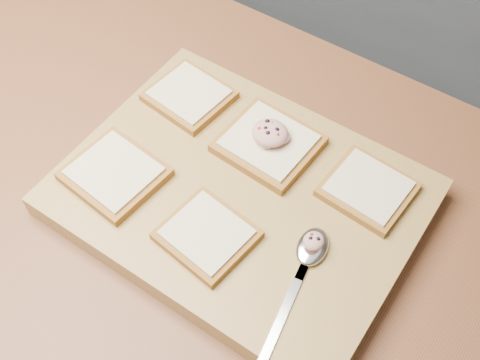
# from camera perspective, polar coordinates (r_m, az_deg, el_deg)

# --- Properties ---
(island_counter) EXTENTS (2.00, 0.80, 0.90)m
(island_counter) POSITION_cam_1_polar(r_m,az_deg,el_deg) (1.30, -6.09, -10.86)
(island_counter) COLOR slate
(island_counter) RESTS_ON ground
(cutting_board) EXTENTS (0.48, 0.37, 0.04)m
(cutting_board) POSITION_cam_1_polar(r_m,az_deg,el_deg) (0.85, 0.00, -1.64)
(cutting_board) COLOR #A58147
(cutting_board) RESTS_ON island_counter
(bread_far_left) EXTENTS (0.13, 0.12, 0.02)m
(bread_far_left) POSITION_cam_1_polar(r_m,az_deg,el_deg) (0.94, -4.84, 7.99)
(bread_far_left) COLOR brown
(bread_far_left) RESTS_ON cutting_board
(bread_far_center) EXTENTS (0.14, 0.13, 0.02)m
(bread_far_center) POSITION_cam_1_polar(r_m,az_deg,el_deg) (0.88, 2.73, 3.49)
(bread_far_center) COLOR brown
(bread_far_center) RESTS_ON cutting_board
(bread_far_right) EXTENTS (0.12, 0.11, 0.02)m
(bread_far_right) POSITION_cam_1_polar(r_m,az_deg,el_deg) (0.85, 12.03, -0.81)
(bread_far_right) COLOR brown
(bread_far_right) RESTS_ON cutting_board
(bread_near_left) EXTENTS (0.13, 0.13, 0.02)m
(bread_near_left) POSITION_cam_1_polar(r_m,az_deg,el_deg) (0.86, -11.80, 0.60)
(bread_near_left) COLOR brown
(bread_near_left) RESTS_ON cutting_board
(bread_near_center) EXTENTS (0.12, 0.12, 0.02)m
(bread_near_center) POSITION_cam_1_polar(r_m,az_deg,el_deg) (0.79, -3.15, -5.19)
(bread_near_center) COLOR brown
(bread_near_center) RESTS_ON cutting_board
(tuna_salad_dollop) EXTENTS (0.05, 0.05, 0.02)m
(tuna_salad_dollop) POSITION_cam_1_polar(r_m,az_deg,el_deg) (0.86, 2.87, 4.49)
(tuna_salad_dollop) COLOR tan
(tuna_salad_dollop) RESTS_ON bread_far_center
(spoon) EXTENTS (0.06, 0.20, 0.01)m
(spoon) POSITION_cam_1_polar(r_m,az_deg,el_deg) (0.78, 6.50, -7.16)
(spoon) COLOR silver
(spoon) RESTS_ON cutting_board
(spoon_salad) EXTENTS (0.03, 0.03, 0.02)m
(spoon_salad) POSITION_cam_1_polar(r_m,az_deg,el_deg) (0.78, 6.98, -5.76)
(spoon_salad) COLOR tan
(spoon_salad) RESTS_ON spoon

